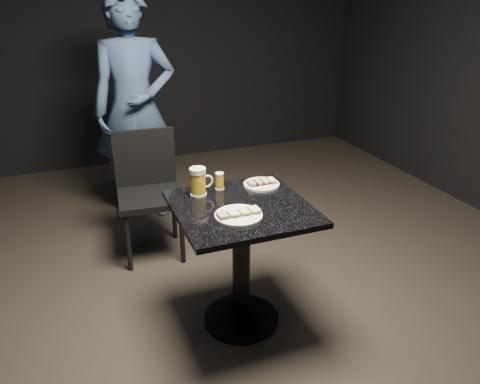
# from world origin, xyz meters

# --- Properties ---
(floor) EXTENTS (6.00, 6.00, 0.00)m
(floor) POSITION_xyz_m (0.00, 0.00, 0.00)
(floor) COLOR black
(floor) RESTS_ON ground
(plate_large) EXTENTS (0.24, 0.24, 0.01)m
(plate_large) POSITION_xyz_m (-0.06, -0.12, 0.76)
(plate_large) COLOR white
(plate_large) RESTS_ON table
(plate_small) EXTENTS (0.21, 0.21, 0.01)m
(plate_small) POSITION_xyz_m (0.21, 0.21, 0.76)
(plate_small) COLOR silver
(plate_small) RESTS_ON table
(patron) EXTENTS (0.71, 0.52, 1.82)m
(patron) POSITION_xyz_m (-0.27, 1.66, 0.91)
(patron) COLOR navy
(patron) RESTS_ON floor
(table) EXTENTS (0.70, 0.70, 0.75)m
(table) POSITION_xyz_m (0.00, 0.00, 0.51)
(table) COLOR black
(table) RESTS_ON floor
(beer_mug) EXTENTS (0.13, 0.09, 0.16)m
(beer_mug) POSITION_xyz_m (-0.17, 0.21, 0.83)
(beer_mug) COLOR silver
(beer_mug) RESTS_ON table
(beer_tumbler) EXTENTS (0.05, 0.05, 0.10)m
(beer_tumbler) POSITION_xyz_m (-0.03, 0.25, 0.80)
(beer_tumbler) COLOR silver
(beer_tumbler) RESTS_ON table
(chair) EXTENTS (0.47, 0.47, 0.89)m
(chair) POSITION_xyz_m (-0.32, 1.02, 0.50)
(chair) COLOR black
(chair) RESTS_ON floor
(canapes_on_plate_large) EXTENTS (0.22, 0.07, 0.02)m
(canapes_on_plate_large) POSITION_xyz_m (-0.06, -0.12, 0.77)
(canapes_on_plate_large) COLOR #4C3521
(canapes_on_plate_large) RESTS_ON plate_large
(canapes_on_plate_small) EXTENTS (0.17, 0.07, 0.02)m
(canapes_on_plate_small) POSITION_xyz_m (0.21, 0.21, 0.77)
(canapes_on_plate_small) COLOR #4C3521
(canapes_on_plate_small) RESTS_ON plate_small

